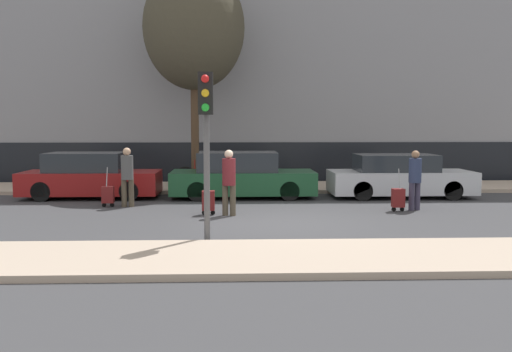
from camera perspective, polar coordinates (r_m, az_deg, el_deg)
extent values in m
plane|color=#38383A|center=(13.60, 2.70, -4.69)|extent=(80.00, 80.00, 0.00)
cube|color=tan|center=(9.93, 4.56, -8.10)|extent=(28.00, 2.50, 0.12)
cube|color=tan|center=(20.50, 1.04, -1.12)|extent=(28.00, 3.00, 0.12)
cube|color=gray|center=(24.06, 0.61, 15.64)|extent=(28.00, 2.21, 13.34)
cube|color=black|center=(22.60, 0.73, 1.36)|extent=(27.44, 0.06, 1.60)
cube|color=maroon|center=(18.70, -16.13, -0.62)|extent=(4.25, 1.73, 0.70)
cube|color=#23282D|center=(18.69, -16.69, 1.35)|extent=(2.34, 1.52, 0.59)
cylinder|color=black|center=(17.69, -12.57, -1.50)|extent=(0.60, 0.18, 0.60)
cylinder|color=black|center=(19.20, -11.75, -0.95)|extent=(0.60, 0.18, 0.60)
cylinder|color=black|center=(18.35, -20.69, -1.47)|extent=(0.60, 0.18, 0.60)
cylinder|color=black|center=(19.81, -19.28, -0.95)|extent=(0.60, 0.18, 0.60)
cube|color=#194728|center=(18.08, -1.31, -0.61)|extent=(4.52, 1.87, 0.70)
cube|color=#23282D|center=(18.02, -1.89, 1.45)|extent=(2.49, 1.65, 0.61)
cylinder|color=black|center=(17.34, 3.37, -1.51)|extent=(0.60, 0.18, 0.60)
cylinder|color=black|center=(19.01, 2.88, -0.91)|extent=(0.60, 0.18, 0.60)
cylinder|color=black|center=(17.29, -5.91, -1.55)|extent=(0.60, 0.18, 0.60)
cylinder|color=black|center=(18.97, -5.58, -0.94)|extent=(0.60, 0.18, 0.60)
cube|color=#B7BABF|center=(18.72, 14.24, -0.57)|extent=(4.48, 1.78, 0.70)
cube|color=#23282D|center=(18.62, 13.76, 1.31)|extent=(2.46, 1.56, 0.53)
cylinder|color=black|center=(18.43, 19.08, -1.39)|extent=(0.60, 0.18, 0.60)
cylinder|color=black|center=(19.92, 17.42, -0.86)|extent=(0.60, 0.18, 0.60)
cylinder|color=black|center=(17.62, 10.63, -1.49)|extent=(0.60, 0.18, 0.60)
cylinder|color=black|center=(19.17, 9.57, -0.92)|extent=(0.60, 0.18, 0.60)
cylinder|color=#4C4233|center=(16.49, -13.05, -1.69)|extent=(0.15, 0.15, 0.78)
cylinder|color=#4C4233|center=(16.46, -12.37, -1.68)|extent=(0.15, 0.15, 0.78)
cylinder|color=#4C4C4C|center=(16.41, -12.76, 0.83)|extent=(0.34, 0.34, 0.68)
sphere|color=tan|center=(16.38, -12.79, 2.39)|extent=(0.22, 0.22, 0.22)
cube|color=maroon|center=(16.57, -14.59, -1.81)|extent=(0.32, 0.24, 0.47)
cylinder|color=black|center=(16.63, -14.95, -2.81)|extent=(0.12, 0.03, 0.12)
cylinder|color=black|center=(16.58, -14.19, -2.82)|extent=(0.12, 0.03, 0.12)
cylinder|color=gray|center=(16.45, -14.69, -0.08)|extent=(0.02, 0.19, 0.53)
cylinder|color=#4C4233|center=(14.60, -3.10, -2.44)|extent=(0.15, 0.15, 0.78)
cylinder|color=#4C4233|center=(14.54, -2.34, -2.47)|extent=(0.15, 0.15, 0.78)
cylinder|color=maroon|center=(14.49, -2.73, 0.41)|extent=(0.34, 0.34, 0.68)
sphere|color=beige|center=(14.46, -2.74, 2.20)|extent=(0.22, 0.22, 0.22)
cube|color=maroon|center=(14.72, -4.79, -2.46)|extent=(0.32, 0.24, 0.50)
cylinder|color=black|center=(14.77, -5.21, -3.66)|extent=(0.12, 0.03, 0.12)
cylinder|color=black|center=(14.76, -4.34, -3.66)|extent=(0.12, 0.03, 0.12)
cylinder|color=gray|center=(14.59, -4.82, -0.45)|extent=(0.02, 0.19, 0.53)
cylinder|color=#383347|center=(15.99, 15.29, -2.00)|extent=(0.15, 0.15, 0.75)
cylinder|color=#383347|center=(16.12, 15.84, -1.95)|extent=(0.15, 0.15, 0.75)
cylinder|color=#283351|center=(15.98, 15.63, 0.53)|extent=(0.34, 0.34, 0.66)
sphere|color=#936B4C|center=(15.95, 15.67, 2.09)|extent=(0.21, 0.21, 0.21)
cube|color=maroon|center=(15.70, 14.03, -2.14)|extent=(0.32, 0.24, 0.49)
cylinder|color=black|center=(15.72, 13.61, -3.25)|extent=(0.12, 0.03, 0.12)
cylinder|color=black|center=(15.78, 14.40, -3.23)|extent=(0.12, 0.03, 0.12)
cylinder|color=gray|center=(15.58, 14.15, -0.27)|extent=(0.02, 0.19, 0.53)
cylinder|color=#515154|center=(11.12, -4.96, 1.68)|extent=(0.12, 0.12, 3.32)
cube|color=black|center=(10.94, -5.06, 8.22)|extent=(0.28, 0.24, 0.80)
sphere|color=red|center=(10.80, -5.11, 9.67)|extent=(0.15, 0.15, 0.15)
sphere|color=gold|center=(10.79, -5.10, 8.26)|extent=(0.15, 0.15, 0.15)
sphere|color=green|center=(10.78, -5.09, 6.85)|extent=(0.15, 0.15, 0.15)
torus|color=black|center=(20.14, -4.11, -0.05)|extent=(0.72, 0.06, 0.72)
torus|color=black|center=(20.20, -7.09, -0.06)|extent=(0.72, 0.06, 0.72)
cylinder|color=maroon|center=(20.15, -5.60, 0.51)|extent=(1.00, 0.05, 0.05)
cylinder|color=maroon|center=(20.14, -6.15, 1.07)|extent=(0.04, 0.04, 0.40)
cylinder|color=#4C3826|center=(20.37, -6.12, 4.53)|extent=(0.28, 0.28, 3.94)
ellipsoid|color=#423D2D|center=(20.64, -6.23, 14.55)|extent=(3.54, 3.54, 4.33)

